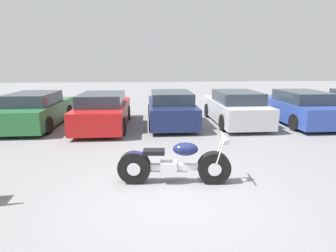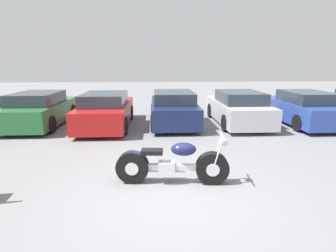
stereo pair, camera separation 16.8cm
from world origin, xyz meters
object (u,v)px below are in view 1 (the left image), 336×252
(motorcycle, at_px, (173,164))
(parked_car_blue, at_px, (299,108))
(parked_car_green, at_px, (37,110))
(parked_car_navy, at_px, (171,108))
(parked_car_silver, at_px, (235,108))
(parked_car_red, at_px, (104,111))

(motorcycle, relative_size, parked_car_blue, 0.57)
(motorcycle, relative_size, parked_car_green, 0.57)
(parked_car_green, relative_size, parked_car_navy, 1.00)
(motorcycle, xyz_separation_m, parked_car_navy, (0.45, 5.50, 0.21))
(parked_car_green, bearing_deg, motorcycle, -48.41)
(parked_car_green, height_order, parked_car_blue, same)
(parked_car_green, distance_m, parked_car_blue, 10.66)
(parked_car_green, height_order, parked_car_silver, same)
(parked_car_green, xyz_separation_m, parked_car_red, (2.66, -0.37, 0.00))
(parked_car_red, distance_m, parked_car_navy, 2.69)
(parked_car_red, relative_size, parked_car_blue, 1.00)
(parked_car_navy, height_order, parked_car_blue, same)
(parked_car_navy, relative_size, parked_car_silver, 1.00)
(parked_car_green, xyz_separation_m, parked_car_silver, (7.99, -0.09, 0.00))
(parked_car_green, relative_size, parked_car_silver, 1.00)
(parked_car_red, xyz_separation_m, parked_car_navy, (2.66, 0.38, 0.00))
(parked_car_red, relative_size, parked_car_navy, 1.00)
(parked_car_silver, relative_size, parked_car_blue, 1.00)
(parked_car_navy, distance_m, parked_car_blue, 5.33)
(parked_car_silver, bearing_deg, parked_car_navy, 177.73)
(parked_car_red, bearing_deg, parked_car_blue, 0.77)
(parked_car_silver, distance_m, parked_car_blue, 2.67)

